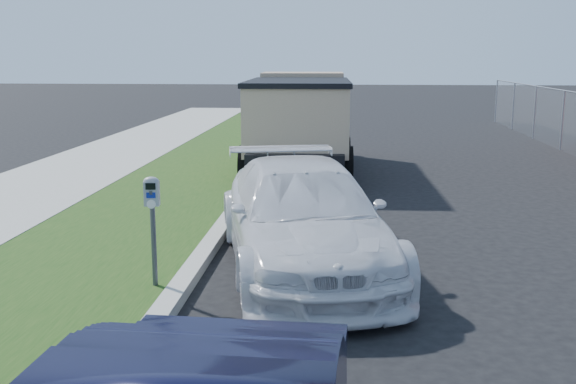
{
  "coord_description": "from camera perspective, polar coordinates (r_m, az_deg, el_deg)",
  "views": [
    {
      "loc": [
        -0.68,
        -8.02,
        2.84
      ],
      "look_at": [
        -1.4,
        1.0,
        1.0
      ],
      "focal_mm": 42.0,
      "sensor_mm": 36.0,
      "label": 1
    }
  ],
  "objects": [
    {
      "name": "white_wagon",
      "position": [
        9.06,
        1.38,
        -2.1
      ],
      "size": [
        3.02,
        5.22,
        1.42
      ],
      "primitive_type": "imported",
      "rotation": [
        0.0,
        0.0,
        0.22
      ],
      "color": "silver",
      "rests_on": "ground"
    },
    {
      "name": "streetside",
      "position": [
        11.48,
        -20.81,
        -3.24
      ],
      "size": [
        6.12,
        50.0,
        0.15
      ],
      "color": "gray",
      "rests_on": "ground"
    },
    {
      "name": "ground",
      "position": [
        8.53,
        8.96,
        -8.09
      ],
      "size": [
        120.0,
        120.0,
        0.0
      ],
      "primitive_type": "plane",
      "color": "black",
      "rests_on": "ground"
    },
    {
      "name": "dump_truck",
      "position": [
        16.93,
        1.04,
        6.41
      ],
      "size": [
        2.58,
        6.15,
        2.38
      ],
      "rotation": [
        0.0,
        0.0,
        0.03
      ],
      "color": "black",
      "rests_on": "ground"
    },
    {
      "name": "parking_meter",
      "position": [
        8.06,
        -11.42,
        -1.29
      ],
      "size": [
        0.19,
        0.14,
        1.33
      ],
      "rotation": [
        0.0,
        0.0,
        0.1
      ],
      "color": "#3F4247",
      "rests_on": "ground"
    }
  ]
}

